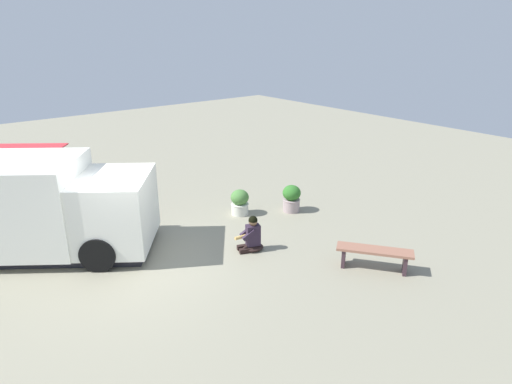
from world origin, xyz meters
The scene contains 6 objects.
ground_plane centered at (0.00, 0.00, 0.00)m, with size 40.00×40.00×0.00m, color gray.
food_truck centered at (-2.01, -1.73, 1.12)m, with size 5.03×5.67×2.32m.
person_customer centered at (1.27, 2.41, 0.36)m, with size 0.59×0.78×0.91m.
planter_flowering_near centered at (0.05, 4.88, 0.42)m, with size 0.54×0.54×0.81m.
planter_flowering_far centered at (-0.72, 3.54, 0.39)m, with size 0.53×0.53×0.76m.
plaza_bench centered at (3.74, 3.98, 0.38)m, with size 1.60×1.32×0.51m.
Camera 1 is at (8.94, -3.65, 5.14)m, focal length 30.96 mm.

